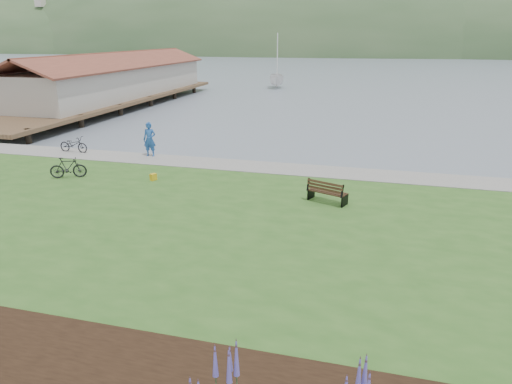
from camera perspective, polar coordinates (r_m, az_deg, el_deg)
ground at (r=18.43m, az=-6.99°, el=-3.65°), size 600.00×600.00×0.00m
lawn at (r=16.67m, az=-9.54°, el=-5.56°), size 34.00×20.00×0.40m
shoreline_path at (r=24.47m, az=-1.12°, el=3.28°), size 34.00×2.20×0.03m
far_hillside at (r=186.37m, az=19.71°, el=15.83°), size 580.00×80.00×38.00m
pier_pavilion at (r=50.91m, az=-17.08°, el=13.26°), size 8.00×36.00×5.40m
park_bench at (r=19.19m, az=8.82°, el=0.07°), size 1.75×1.20×1.01m
person at (r=26.93m, az=-13.19°, el=6.76°), size 0.91×0.67×2.33m
bicycle_a at (r=29.41m, az=-21.86°, el=5.54°), size 0.67×1.85×0.96m
bicycle_b at (r=24.14m, az=-22.44°, el=2.84°), size 1.16×1.78×1.04m
sailboat at (r=65.80m, az=2.63°, el=12.87°), size 10.48×10.61×23.27m
pannier at (r=22.59m, az=-12.72°, el=1.84°), size 0.30×0.36×0.33m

